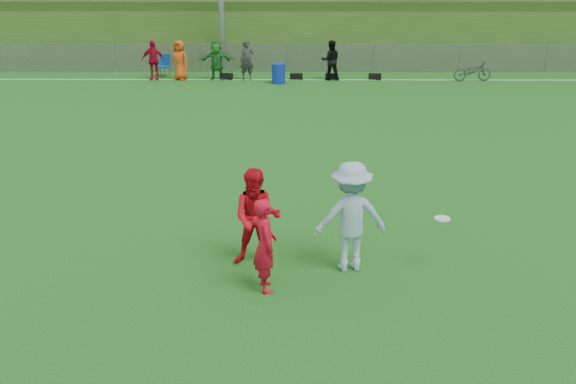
{
  "coord_description": "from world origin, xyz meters",
  "views": [
    {
      "loc": [
        0.3,
        -9.92,
        5.27
      ],
      "look_at": [
        0.22,
        0.5,
        1.35
      ],
      "focal_mm": 40.0,
      "sensor_mm": 36.0,
      "label": 1
    }
  ],
  "objects_px": {
    "frisbee": "(442,219)",
    "recycling_bin": "(278,73)",
    "player_red_left": "(265,245)",
    "bicycle": "(472,71)",
    "player_red_center": "(257,218)",
    "player_blue": "(351,217)"
  },
  "relations": [
    {
      "from": "player_red_left",
      "to": "recycling_bin",
      "type": "distance_m",
      "value": 17.69
    },
    {
      "from": "player_blue",
      "to": "bicycle",
      "type": "relative_size",
      "value": 1.22
    },
    {
      "from": "recycling_bin",
      "to": "player_red_left",
      "type": "bearing_deg",
      "value": -89.46
    },
    {
      "from": "player_red_left",
      "to": "frisbee",
      "type": "distance_m",
      "value": 3.13
    },
    {
      "from": "frisbee",
      "to": "bicycle",
      "type": "distance_m",
      "value": 18.27
    },
    {
      "from": "player_red_left",
      "to": "frisbee",
      "type": "bearing_deg",
      "value": -88.77
    },
    {
      "from": "frisbee",
      "to": "bicycle",
      "type": "relative_size",
      "value": 0.17
    },
    {
      "from": "player_red_center",
      "to": "frisbee",
      "type": "height_order",
      "value": "player_red_center"
    },
    {
      "from": "player_red_left",
      "to": "player_blue",
      "type": "distance_m",
      "value": 1.64
    },
    {
      "from": "frisbee",
      "to": "recycling_bin",
      "type": "distance_m",
      "value": 17.22
    },
    {
      "from": "player_red_left",
      "to": "bicycle",
      "type": "bearing_deg",
      "value": -37.21
    },
    {
      "from": "player_red_center",
      "to": "bicycle",
      "type": "relative_size",
      "value": 1.1
    },
    {
      "from": "player_red_left",
      "to": "player_red_center",
      "type": "xyz_separation_m",
      "value": [
        -0.18,
        0.93,
        0.09
      ]
    },
    {
      "from": "player_red_left",
      "to": "player_red_center",
      "type": "relative_size",
      "value": 0.9
    },
    {
      "from": "player_blue",
      "to": "bicycle",
      "type": "distance_m",
      "value": 18.81
    },
    {
      "from": "player_red_left",
      "to": "player_blue",
      "type": "relative_size",
      "value": 0.81
    },
    {
      "from": "player_red_center",
      "to": "recycling_bin",
      "type": "relative_size",
      "value": 2.13
    },
    {
      "from": "player_blue",
      "to": "frisbee",
      "type": "xyz_separation_m",
      "value": [
        1.59,
        0.03,
        -0.04
      ]
    },
    {
      "from": "player_red_left",
      "to": "frisbee",
      "type": "height_order",
      "value": "player_red_left"
    },
    {
      "from": "player_red_left",
      "to": "player_red_center",
      "type": "bearing_deg",
      "value": -2.12
    },
    {
      "from": "player_red_center",
      "to": "frisbee",
      "type": "xyz_separation_m",
      "value": [
        3.21,
        -0.15,
        0.06
      ]
    },
    {
      "from": "recycling_bin",
      "to": "frisbee",
      "type": "bearing_deg",
      "value": -79.29
    }
  ]
}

